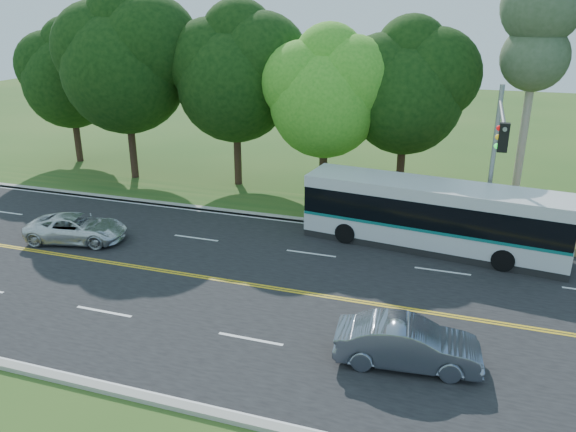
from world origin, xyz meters
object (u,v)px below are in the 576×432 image
(traffic_signal, at_px, (496,150))
(sedan, at_px, (408,343))
(transit_bus, at_px, (432,217))
(suv, at_px, (77,228))

(traffic_signal, height_order, sedan, traffic_signal)
(transit_bus, xyz_separation_m, sedan, (0.11, -9.07, -0.74))
(suv, bearing_deg, transit_bus, -86.28)
(traffic_signal, bearing_deg, suv, -167.49)
(traffic_signal, relative_size, transit_bus, 0.62)
(transit_bus, height_order, sedan, transit_bus)
(traffic_signal, distance_m, sedan, 9.76)
(traffic_signal, distance_m, transit_bus, 3.92)
(traffic_signal, relative_size, suv, 1.59)
(transit_bus, bearing_deg, sedan, -82.15)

